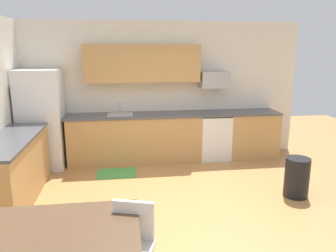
% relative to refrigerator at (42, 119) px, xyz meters
% --- Properties ---
extents(ground_plane, '(12.00, 12.00, 0.00)m').
position_rel_refrigerator_xyz_m(ground_plane, '(2.18, -2.22, -0.91)').
color(ground_plane, '#B77F47').
extents(wall_back, '(5.80, 0.10, 2.70)m').
position_rel_refrigerator_xyz_m(wall_back, '(2.18, 0.43, 0.44)').
color(wall_back, silver).
rests_on(wall_back, ground).
extents(cabinet_run_back, '(2.55, 0.60, 0.90)m').
position_rel_refrigerator_xyz_m(cabinet_run_back, '(1.71, 0.08, -0.46)').
color(cabinet_run_back, tan).
rests_on(cabinet_run_back, ground).
extents(cabinet_run_back_right, '(1.00, 0.60, 0.90)m').
position_rel_refrigerator_xyz_m(cabinet_run_back_right, '(4.08, 0.08, -0.46)').
color(cabinet_run_back_right, tan).
rests_on(cabinet_run_back_right, ground).
extents(cabinet_run_left, '(0.60, 2.00, 0.90)m').
position_rel_refrigerator_xyz_m(cabinet_run_left, '(-0.12, -1.42, -0.46)').
color(cabinet_run_left, tan).
rests_on(cabinet_run_left, ground).
extents(countertop_back, '(4.80, 0.64, 0.04)m').
position_rel_refrigerator_xyz_m(countertop_back, '(2.18, 0.08, 0.01)').
color(countertop_back, '#4C4C51').
rests_on(countertop_back, cabinet_run_back).
extents(countertop_left, '(0.64, 2.00, 0.04)m').
position_rel_refrigerator_xyz_m(countertop_left, '(-0.12, -1.42, 0.01)').
color(countertop_left, '#4C4C51').
rests_on(countertop_left, cabinet_run_left).
extents(upper_cabinets_back, '(2.20, 0.34, 0.70)m').
position_rel_refrigerator_xyz_m(upper_cabinets_back, '(1.88, 0.21, 0.99)').
color(upper_cabinets_back, tan).
extents(refrigerator, '(0.76, 0.70, 1.82)m').
position_rel_refrigerator_xyz_m(refrigerator, '(0.00, 0.00, 0.00)').
color(refrigerator, white).
rests_on(refrigerator, ground).
extents(oven_range, '(0.60, 0.60, 0.91)m').
position_rel_refrigerator_xyz_m(oven_range, '(3.28, 0.08, -0.45)').
color(oven_range, white).
rests_on(oven_range, ground).
extents(microwave, '(0.54, 0.36, 0.32)m').
position_rel_refrigerator_xyz_m(microwave, '(3.28, 0.18, 0.67)').
color(microwave, '#9EA0A5').
extents(sink_basin, '(0.48, 0.40, 0.14)m').
position_rel_refrigerator_xyz_m(sink_basin, '(1.43, 0.08, -0.03)').
color(sink_basin, '#A5A8AD').
rests_on(sink_basin, countertop_back).
extents(sink_faucet, '(0.02, 0.02, 0.24)m').
position_rel_refrigerator_xyz_m(sink_faucet, '(1.43, 0.26, 0.13)').
color(sink_faucet, '#B2B5BA').
rests_on(sink_faucet, countertop_back).
extents(dining_table, '(1.40, 0.90, 0.73)m').
position_rel_refrigerator_xyz_m(dining_table, '(0.90, -3.62, -0.24)').
color(dining_table, brown).
rests_on(dining_table, ground).
extents(chair_near_table, '(0.50, 0.50, 0.85)m').
position_rel_refrigerator_xyz_m(chair_near_table, '(1.53, -3.55, -0.40)').
color(chair_near_table, white).
rests_on(chair_near_table, ground).
extents(trash_bin, '(0.36, 0.36, 0.60)m').
position_rel_refrigerator_xyz_m(trash_bin, '(4.04, -1.86, -0.61)').
color(trash_bin, black).
rests_on(trash_bin, ground).
extents(floor_mat, '(0.70, 0.50, 0.01)m').
position_rel_refrigerator_xyz_m(floor_mat, '(1.34, -0.57, -0.90)').
color(floor_mat, '#4CA54C').
rests_on(floor_mat, ground).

